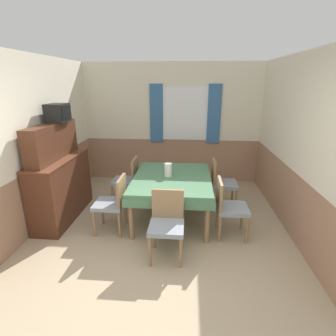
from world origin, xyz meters
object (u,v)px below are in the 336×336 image
(chair_left_far, at_px, (128,179))
(chair_left_near, at_px, (113,202))
(chair_right_far, at_px, (221,182))
(vase, at_px, (168,170))
(tv, at_px, (58,113))
(dining_table, at_px, (172,183))
(chair_right_near, at_px, (228,206))
(chair_head_near, at_px, (167,221))
(sideboard, at_px, (60,179))

(chair_left_far, distance_m, chair_left_near, 0.96)
(chair_right_far, height_order, vase, vase)
(chair_left_far, bearing_deg, tv, 111.08)
(chair_left_far, height_order, chair_left_near, same)
(chair_right_far, relative_size, chair_left_far, 1.00)
(chair_right_far, height_order, tv, tv)
(vase, bearing_deg, dining_table, -30.54)
(chair_right_near, height_order, tv, tv)
(dining_table, xyz_separation_m, chair_right_near, (0.85, -0.48, -0.14))
(chair_left_far, xyz_separation_m, chair_right_near, (1.70, -0.96, 0.00))
(chair_head_near, distance_m, tv, 2.47)
(dining_table, height_order, chair_right_near, chair_right_near)
(dining_table, bearing_deg, sideboard, -176.58)
(sideboard, distance_m, tv, 1.06)
(dining_table, relative_size, chair_head_near, 1.80)
(chair_left_far, xyz_separation_m, chair_left_near, (0.00, -0.96, 0.00))
(chair_head_near, relative_size, tv, 2.36)
(chair_right_far, bearing_deg, vase, -64.29)
(dining_table, height_order, chair_left_near, chair_left_near)
(chair_right_near, bearing_deg, dining_table, -119.50)
(dining_table, distance_m, tv, 2.14)
(chair_right_far, relative_size, chair_head_near, 1.00)
(chair_left_near, xyz_separation_m, tv, (-0.99, 0.58, 1.24))
(chair_left_near, xyz_separation_m, sideboard, (-0.99, 0.37, 0.20))
(dining_table, distance_m, chair_head_near, 1.01)
(chair_left_near, bearing_deg, chair_right_far, -60.50)
(chair_left_far, xyz_separation_m, vase, (0.78, -0.44, 0.35))
(chair_head_near, bearing_deg, dining_table, -90.00)
(chair_left_near, bearing_deg, sideboard, 69.40)
(chair_left_near, height_order, tv, tv)
(tv, xyz_separation_m, vase, (1.77, -0.06, -0.89))
(chair_right_far, xyz_separation_m, chair_left_near, (-1.70, -0.96, 0.00))
(chair_left_far, bearing_deg, chair_left_near, -180.00)
(chair_right_far, relative_size, vase, 4.03)
(chair_left_far, height_order, sideboard, sideboard)
(dining_table, relative_size, sideboard, 1.00)
(sideboard, distance_m, vase, 1.78)
(dining_table, relative_size, tv, 4.25)
(chair_right_far, xyz_separation_m, tv, (-2.68, -0.38, 1.24))
(sideboard, bearing_deg, dining_table, 3.42)
(chair_head_near, bearing_deg, chair_right_near, -148.35)
(chair_left_far, height_order, tv, tv)
(vase, bearing_deg, chair_right_far, 25.71)
(chair_left_far, relative_size, chair_right_near, 1.00)
(sideboard, bearing_deg, tv, 89.72)
(chair_right_far, relative_size, tv, 2.36)
(chair_right_near, bearing_deg, sideboard, -97.86)
(sideboard, xyz_separation_m, tv, (0.00, 0.21, 1.04))
(chair_head_near, height_order, chair_left_far, same)
(dining_table, height_order, tv, tv)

